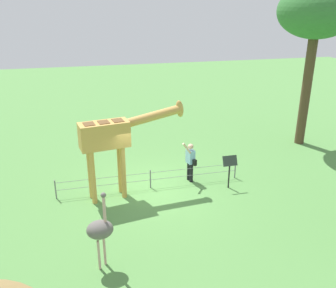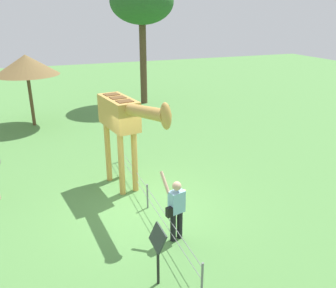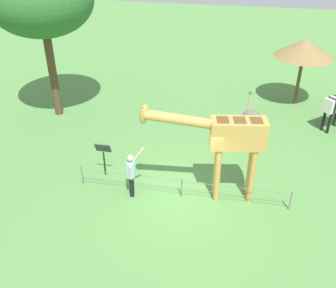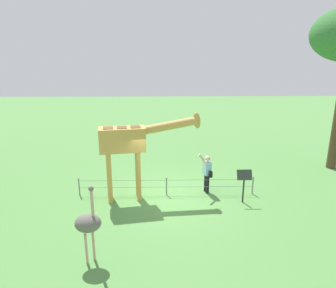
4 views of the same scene
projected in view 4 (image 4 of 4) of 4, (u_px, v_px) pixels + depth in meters
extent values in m
plane|color=#568E47|center=(167.00, 196.00, 12.22)|extent=(60.00, 60.00, 0.00)
cylinder|color=gold|center=(138.00, 172.00, 12.03)|extent=(0.18, 0.18, 1.99)
cylinder|color=gold|center=(139.00, 177.00, 11.62)|extent=(0.18, 0.18, 1.99)
cylinder|color=gold|center=(109.00, 174.00, 11.84)|extent=(0.18, 0.18, 1.99)
cylinder|color=gold|center=(109.00, 179.00, 11.43)|extent=(0.18, 0.18, 1.99)
cube|color=gold|center=(122.00, 139.00, 11.32)|extent=(1.79, 0.96, 0.90)
cube|color=brown|center=(135.00, 127.00, 11.28)|extent=(0.43, 0.49, 0.02)
cube|color=brown|center=(122.00, 127.00, 11.19)|extent=(0.43, 0.49, 0.02)
cube|color=brown|center=(108.00, 128.00, 11.10)|extent=(0.43, 0.49, 0.02)
cylinder|color=gold|center=(168.00, 126.00, 11.50)|extent=(2.33, 0.69, 0.66)
ellipsoid|color=gold|center=(197.00, 120.00, 11.65)|extent=(0.41, 0.32, 0.67)
cylinder|color=brown|center=(197.00, 115.00, 11.65)|extent=(0.05, 0.05, 0.14)
cylinder|color=brown|center=(197.00, 116.00, 11.54)|extent=(0.05, 0.05, 0.14)
cylinder|color=black|center=(208.00, 184.00, 12.40)|extent=(0.14, 0.14, 0.78)
cylinder|color=black|center=(206.00, 182.00, 12.59)|extent=(0.14, 0.14, 0.78)
cube|color=#8CBFE0|center=(207.00, 168.00, 12.31)|extent=(0.32, 0.41, 0.55)
sphere|color=#D8AD8C|center=(208.00, 158.00, 12.19)|extent=(0.22, 0.22, 0.22)
cylinder|color=#D8AD8C|center=(203.00, 160.00, 11.97)|extent=(0.39, 0.17, 0.49)
cylinder|color=#D8AD8C|center=(205.00, 166.00, 12.51)|extent=(0.08, 0.08, 0.50)
cube|color=black|center=(210.00, 174.00, 12.16)|extent=(0.16, 0.22, 0.24)
cylinder|color=#CC9E93|center=(94.00, 245.00, 8.35)|extent=(0.07, 0.07, 0.90)
cylinder|color=#CC9E93|center=(86.00, 249.00, 8.19)|extent=(0.07, 0.07, 0.90)
ellipsoid|color=#66605B|center=(88.00, 223.00, 8.07)|extent=(0.70, 0.56, 0.49)
cylinder|color=#CC9E93|center=(92.00, 204.00, 7.91)|extent=(0.08, 0.08, 0.80)
sphere|color=#66605B|center=(91.00, 189.00, 7.78)|extent=(0.14, 0.14, 0.14)
cylinder|color=black|center=(243.00, 191.00, 11.61)|extent=(0.06, 0.06, 0.95)
cube|color=#333D38|center=(244.00, 175.00, 11.42)|extent=(0.56, 0.21, 0.38)
cylinder|color=slate|center=(79.00, 187.00, 12.19)|extent=(0.05, 0.05, 0.75)
cylinder|color=slate|center=(166.00, 186.00, 12.26)|extent=(0.05, 0.05, 0.75)
cylinder|color=slate|center=(253.00, 185.00, 12.33)|extent=(0.05, 0.05, 0.75)
cube|color=slate|center=(166.00, 180.00, 12.19)|extent=(7.00, 0.01, 0.01)
cube|color=slate|center=(166.00, 187.00, 12.27)|extent=(7.00, 0.01, 0.01)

